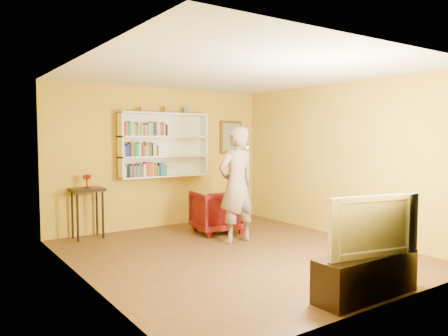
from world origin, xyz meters
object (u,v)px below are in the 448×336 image
(console_table, at_px, (87,197))
(ruby_lustre, at_px, (87,178))
(armchair, at_px, (217,211))
(bookshelf, at_px, (163,145))
(tv_cabinet, at_px, (366,276))
(person, at_px, (237,185))
(television, at_px, (367,225))

(console_table, relative_size, ruby_lustre, 3.80)
(armchair, bearing_deg, bookshelf, -50.25)
(armchair, distance_m, tv_cabinet, 3.68)
(console_table, bearing_deg, person, -40.39)
(ruby_lustre, bearing_deg, television, -69.92)
(ruby_lustre, xyz_separation_m, television, (1.65, -4.50, -0.24))
(bookshelf, relative_size, person, 0.94)
(bookshelf, xyz_separation_m, ruby_lustre, (-1.53, -0.16, -0.55))
(ruby_lustre, relative_size, television, 0.20)
(person, bearing_deg, television, 80.95)
(person, distance_m, television, 2.85)
(television, bearing_deg, tv_cabinet, -167.97)
(armchair, xyz_separation_m, person, (-0.16, -0.82, 0.57))
(ruby_lustre, relative_size, tv_cabinet, 0.18)
(bookshelf, xyz_separation_m, console_table, (-1.53, -0.16, -0.87))
(console_table, xyz_separation_m, television, (1.65, -4.50, 0.07))
(armchair, relative_size, tv_cabinet, 0.64)
(ruby_lustre, xyz_separation_m, armchair, (2.12, -0.85, -0.66))
(console_table, height_order, ruby_lustre, ruby_lustre)
(bookshelf, relative_size, console_table, 2.05)
(bookshelf, relative_size, television, 1.57)
(tv_cabinet, height_order, television, television)
(console_table, relative_size, armchair, 1.04)
(television, bearing_deg, person, 95.65)
(bookshelf, bearing_deg, person, -76.78)
(armchair, bearing_deg, tv_cabinet, 92.11)
(bookshelf, relative_size, armchair, 2.12)
(ruby_lustre, distance_m, television, 4.80)
(ruby_lustre, height_order, television, television)
(bookshelf, bearing_deg, console_table, -174.05)
(ruby_lustre, distance_m, person, 2.58)
(console_table, height_order, person, person)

